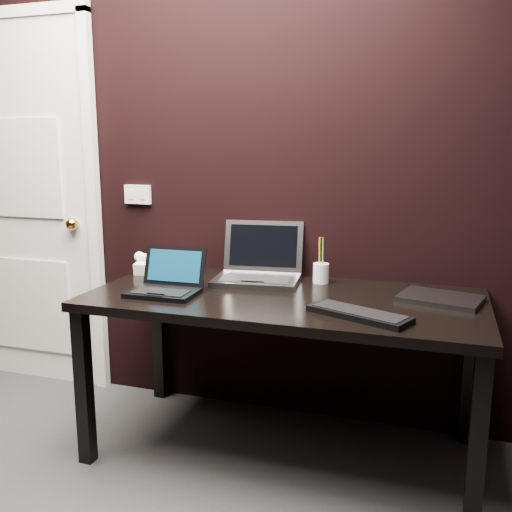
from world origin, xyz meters
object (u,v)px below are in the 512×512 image
(netbook, at_px, (166,285))
(silver_laptop, at_px, (258,270))
(desk_phone, at_px, (157,264))
(pen_cup, at_px, (321,272))
(desk, at_px, (284,312))
(ext_keyboard, at_px, (359,314))
(mobile_phone, at_px, (160,273))
(closed_laptop, at_px, (440,299))
(door, at_px, (25,204))

(netbook, xyz_separation_m, silver_laptop, (0.32, 0.34, 0.01))
(desk_phone, height_order, pen_cup, pen_cup)
(desk, relative_size, desk_phone, 7.07)
(pen_cup, bearing_deg, silver_laptop, -169.68)
(netbook, relative_size, desk_phone, 1.24)
(ext_keyboard, bearing_deg, mobile_phone, 163.76)
(closed_laptop, bearing_deg, mobile_phone, -178.30)
(netbook, distance_m, ext_keyboard, 0.86)
(desk, height_order, closed_laptop, closed_laptop)
(door, height_order, pen_cup, door)
(desk, relative_size, mobile_phone, 16.59)
(ext_keyboard, bearing_deg, desk, 149.02)
(desk, bearing_deg, pen_cup, 68.38)
(desk, height_order, netbook, netbook)
(door, distance_m, pen_cup, 1.78)
(netbook, relative_size, pen_cup, 1.36)
(silver_laptop, bearing_deg, ext_keyboard, -38.51)
(closed_laptop, bearing_deg, silver_laptop, 172.91)
(silver_laptop, distance_m, closed_laptop, 0.84)
(ext_keyboard, distance_m, pen_cup, 0.55)
(desk, bearing_deg, silver_laptop, 130.55)
(door, bearing_deg, netbook, -23.60)
(desk, height_order, silver_laptop, silver_laptop)
(desk, distance_m, pen_cup, 0.32)
(desk, bearing_deg, desk_phone, 162.99)
(silver_laptop, bearing_deg, door, 173.84)
(closed_laptop, relative_size, desk_phone, 1.54)
(desk, bearing_deg, mobile_phone, 173.24)
(mobile_phone, bearing_deg, closed_laptop, 1.70)
(silver_laptop, height_order, ext_keyboard, silver_laptop)
(desk, distance_m, mobile_phone, 0.65)
(desk_phone, bearing_deg, pen_cup, 3.26)
(silver_laptop, distance_m, desk_phone, 0.54)
(desk, bearing_deg, ext_keyboard, -30.98)
(silver_laptop, bearing_deg, netbook, -132.61)
(door, xyz_separation_m, netbook, (1.15, -0.50, -0.27))
(desk, distance_m, closed_laptop, 0.66)
(pen_cup, bearing_deg, ext_keyboard, -62.87)
(mobile_phone, bearing_deg, pen_cup, 14.74)
(door, xyz_separation_m, mobile_phone, (1.01, -0.30, -0.27))
(desk, xyz_separation_m, desk_phone, (-0.73, 0.22, 0.12))
(closed_laptop, distance_m, mobile_phone, 1.29)
(desk_phone, bearing_deg, desk, -17.01)
(desk, relative_size, ext_keyboard, 4.03)
(netbook, relative_size, ext_keyboard, 0.71)
(door, distance_m, netbook, 1.28)
(door, relative_size, silver_laptop, 4.96)
(desk_phone, xyz_separation_m, mobile_phone, (0.09, -0.15, -0.00))
(netbook, bearing_deg, mobile_phone, 123.64)
(pen_cup, bearing_deg, netbook, -146.92)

